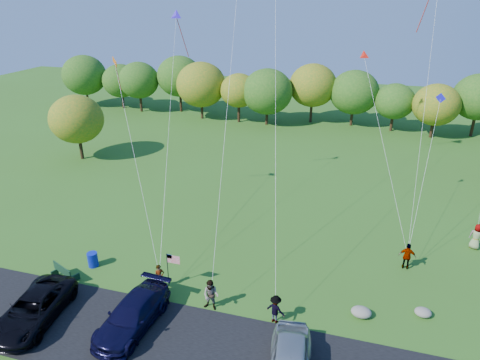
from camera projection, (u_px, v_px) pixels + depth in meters
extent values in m
plane|color=#32601B|center=(222.00, 301.00, 25.11)|extent=(140.00, 140.00, 0.00)
cube|color=black|center=(197.00, 351.00, 21.59)|extent=(44.00, 6.00, 0.06)
cylinder|color=#362013|center=(76.00, 101.00, 65.58)|extent=(0.36, 0.36, 2.60)
ellipsoid|color=#346E1B|center=(72.00, 77.00, 64.14)|extent=(6.95, 6.95, 6.26)
cylinder|color=#362013|center=(113.00, 99.00, 65.96)|extent=(0.36, 0.36, 2.95)
ellipsoid|color=#1D5717|center=(110.00, 78.00, 64.64)|extent=(5.53, 5.53, 4.97)
cylinder|color=#362013|center=(155.00, 101.00, 65.92)|extent=(0.36, 0.36, 2.35)
ellipsoid|color=#1D5717|center=(153.00, 82.00, 64.75)|extent=(5.29, 5.29, 4.76)
cylinder|color=#362013|center=(172.00, 104.00, 63.46)|extent=(0.36, 0.36, 2.83)
ellipsoid|color=#346E1B|center=(171.00, 82.00, 62.18)|extent=(5.38, 5.38, 4.85)
cylinder|color=#362013|center=(203.00, 108.00, 61.50)|extent=(0.36, 0.36, 2.72)
ellipsoid|color=#346E1B|center=(202.00, 87.00, 60.31)|extent=(4.87, 4.87, 4.38)
cylinder|color=#362013|center=(245.00, 106.00, 62.11)|extent=(0.36, 0.36, 2.85)
ellipsoid|color=#346E1B|center=(245.00, 84.00, 60.81)|extent=(5.49, 5.49, 4.94)
cylinder|color=#362013|center=(280.00, 110.00, 60.05)|extent=(0.36, 0.36, 2.91)
ellipsoid|color=#346E1B|center=(281.00, 87.00, 58.75)|extent=(5.46, 5.46, 4.91)
cylinder|color=#362013|center=(312.00, 113.00, 59.14)|extent=(0.36, 0.36, 2.62)
ellipsoid|color=#346E1B|center=(313.00, 88.00, 57.75)|extent=(6.50, 6.50, 5.85)
cylinder|color=#362013|center=(350.00, 121.00, 55.88)|extent=(0.36, 0.36, 2.40)
ellipsoid|color=#1D5717|center=(353.00, 97.00, 54.62)|extent=(5.92, 5.92, 5.33)
cylinder|color=#362013|center=(392.00, 126.00, 53.62)|extent=(0.36, 0.36, 2.49)
ellipsoid|color=#1D5717|center=(396.00, 99.00, 52.25)|extent=(6.58, 6.58, 5.92)
cylinder|color=#362013|center=(428.00, 124.00, 54.93)|extent=(0.36, 0.36, 2.26)
ellipsoid|color=#346E1B|center=(433.00, 99.00, 53.67)|extent=(6.14, 6.14, 5.52)
cylinder|color=#362013|center=(468.00, 131.00, 51.44)|extent=(0.36, 0.36, 2.60)
ellipsoid|color=#346E1B|center=(474.00, 105.00, 50.15)|extent=(5.89, 5.89, 5.30)
cylinder|color=#362013|center=(81.00, 147.00, 46.03)|extent=(0.36, 0.36, 2.60)
ellipsoid|color=#346E1B|center=(76.00, 119.00, 44.77)|extent=(5.60, 5.60, 5.04)
imported|color=black|center=(34.00, 309.00, 23.27)|extent=(3.20, 5.79, 1.54)
imported|color=black|center=(133.00, 315.00, 22.81)|extent=(2.60, 5.58, 1.58)
imported|color=#4C4C59|center=(160.00, 277.00, 25.88)|extent=(0.71, 0.68, 1.64)
imported|color=#4C4C59|center=(211.00, 295.00, 24.12)|extent=(0.97, 0.78, 1.91)
imported|color=#4C4C59|center=(275.00, 309.00, 23.21)|extent=(1.23, 0.92, 1.69)
imported|color=#4C4C59|center=(407.00, 256.00, 27.71)|extent=(1.12, 0.53, 1.86)
imported|color=#4C4C59|center=(476.00, 237.00, 29.91)|extent=(1.10, 0.95, 1.90)
cube|color=#12331F|center=(65.00, 272.00, 26.93)|extent=(1.80, 0.85, 0.06)
cube|color=#12331F|center=(62.00, 270.00, 26.63)|extent=(1.78, 0.79, 0.58)
cube|color=#12331F|center=(55.00, 273.00, 27.22)|extent=(0.26, 0.47, 0.44)
cube|color=#12331F|center=(76.00, 277.00, 26.81)|extent=(0.26, 0.47, 0.44)
cylinder|color=#0B1DAA|center=(93.00, 260.00, 28.13)|extent=(0.66, 0.66, 0.99)
cylinder|color=black|center=(168.00, 270.00, 25.94)|extent=(0.05, 0.05, 2.33)
cube|color=red|center=(173.00, 259.00, 25.50)|extent=(0.84, 0.56, 0.02)
cube|color=navy|center=(169.00, 256.00, 25.50)|extent=(0.34, 0.02, 0.26)
ellipsoid|color=gray|center=(361.00, 312.00, 23.81)|extent=(1.14, 0.89, 0.57)
ellipsoid|color=gray|center=(423.00, 312.00, 23.86)|extent=(0.93, 0.77, 0.48)
cone|color=#3316E1|center=(176.00, 15.00, 32.13)|extent=(0.99, 0.62, 0.84)
cone|color=#FF2010|center=(364.00, 55.00, 28.73)|extent=(0.83, 0.63, 0.66)
cube|color=orange|center=(115.00, 62.00, 30.83)|extent=(0.64, 0.57, 0.80)
cube|color=#1B16DE|center=(441.00, 98.00, 30.43)|extent=(0.63, 0.48, 0.75)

